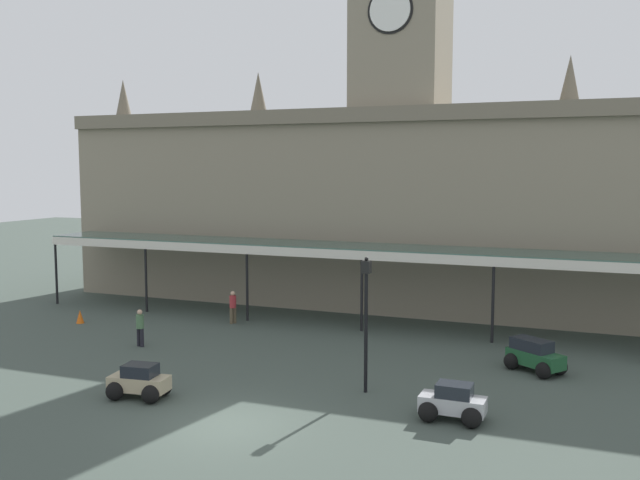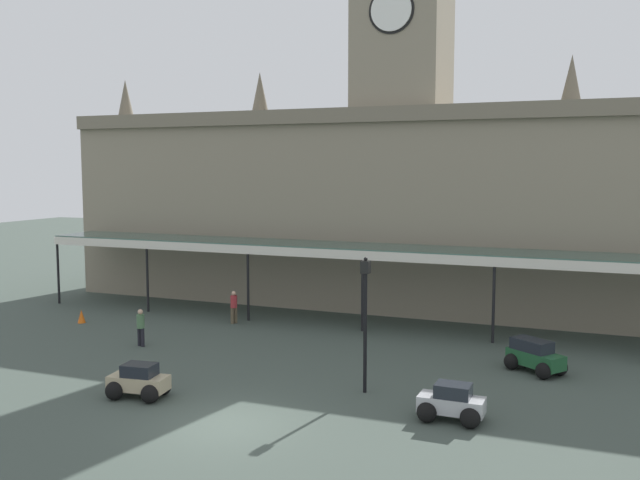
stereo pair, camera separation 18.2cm
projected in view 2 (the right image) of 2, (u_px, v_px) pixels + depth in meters
name	position (u px, v px, depth m)	size (l,w,h in m)	color
ground_plane	(226.00, 425.00, 21.56)	(140.00, 140.00, 0.00)	#3E4942
station_building	(401.00, 196.00, 39.73)	(39.76, 6.91, 20.25)	gray
entrance_canopy	(371.00, 249.00, 34.74)	(37.57, 3.26, 4.02)	#38564C
car_beige_sedan	(139.00, 383.00, 24.09)	(2.14, 1.67, 1.19)	tan
car_green_estate	(535.00, 358.00, 27.07)	(2.43, 2.27, 1.27)	#1E512D
car_silver_sedan	(452.00, 405.00, 21.88)	(2.06, 1.54, 1.19)	#B2B5BA
pedestrian_near_entrance	(141.00, 326.00, 30.98)	(0.38, 0.34, 1.67)	black
pedestrian_crossing_forecourt	(234.00, 306.00, 35.52)	(0.34, 0.37, 1.67)	brown
victorian_lamppost	(365.00, 309.00, 24.38)	(0.30, 0.30, 4.84)	black
traffic_cone	(81.00, 316.00, 35.71)	(0.40, 0.40, 0.68)	orange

